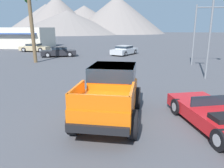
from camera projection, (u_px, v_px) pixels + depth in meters
ground_plane at (110, 121)px, 8.50m from camera, size 320.00×320.00×0.00m
orange_pickup_truck at (111, 89)px, 8.72m from camera, size 2.53×4.86×2.03m
red_convertible_car at (217, 117)px, 7.84m from camera, size 2.86×4.84×1.05m
parked_car_dark at (59, 52)px, 27.21m from camera, size 4.57×3.10×1.21m
parked_car_tan at (34, 47)px, 32.84m from camera, size 4.34×2.09×1.19m
parked_car_silver at (124, 50)px, 28.92m from camera, size 3.69×4.82×1.21m
traffic_light_main at (211, 24)px, 20.09m from camera, size 3.66×0.38×5.55m
street_lamp_post at (212, 11)px, 14.46m from camera, size 0.90×0.24×7.62m
palm_tree_tall at (30, 5)px, 21.28m from camera, size 2.76×2.61×7.54m
storefront_building at (22, 37)px, 39.91m from camera, size 9.79×8.28×3.53m
distant_mountain_range at (78, 18)px, 130.14m from camera, size 97.37×82.71×21.63m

